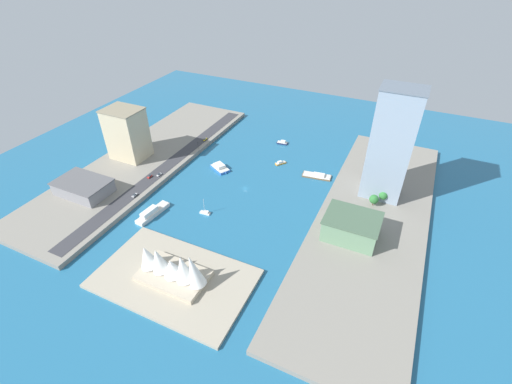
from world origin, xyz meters
name	(u,v)px	position (x,y,z in m)	size (l,w,h in m)	color
ground_plane	(245,188)	(0.00, 0.00, 0.00)	(440.00, 440.00, 0.00)	#23668E
quay_west	(372,221)	(-95.48, 0.00, 1.71)	(70.00, 240.00, 3.43)	gray
quay_east	(145,159)	(95.48, 0.00, 1.71)	(70.00, 240.00, 3.43)	gray
peninsula_point	(174,279)	(-3.63, 97.25, 1.00)	(87.60, 53.34, 2.00)	#A89E89
road_strip	(169,164)	(70.34, 0.00, 3.50)	(11.71, 228.00, 0.15)	#38383D
patrol_launch_navy	(282,143)	(0.96, -79.15, 1.22)	(10.77, 5.78, 3.26)	#1E284C
ferry_white_commuter	(152,213)	(43.92, 56.08, 2.26)	(9.53, 29.32, 6.23)	silver
catamaran_blue	(220,167)	(31.28, -15.89, 1.74)	(19.31, 16.20, 4.56)	blue
barge_flat_brown	(317,176)	(-45.04, -39.11, 0.98)	(23.95, 10.89, 2.86)	brown
water_taxi_orange	(281,163)	(-11.07, -45.06, 0.99)	(8.18, 9.42, 2.85)	orange
sailboat_small_white	(205,212)	(11.55, 39.11, 0.99)	(8.32, 3.35, 12.56)	white
office_block_beige	(127,134)	(107.56, 2.27, 24.69)	(30.01, 24.13, 42.46)	#C6B793
tower_tall_glass	(391,145)	(-94.49, -31.98, 43.28)	(28.49, 21.73, 79.64)	#8C9EB2
terminal_long_green	(351,227)	(-85.35, 22.37, 10.81)	(33.72, 26.98, 14.71)	slate
warehouse_low_gray	(83,187)	(102.49, 59.24, 8.55)	(39.26, 25.87, 10.18)	gray
pickup_red	(150,176)	(72.24, 22.83, 4.40)	(2.03, 4.39, 1.72)	black
taxi_yellow_cab	(205,139)	(65.98, -49.40, 4.29)	(1.95, 5.07, 1.43)	black
van_white	(159,175)	(67.29, 17.34, 4.33)	(1.88, 4.44, 1.53)	black
sedan_silver	(134,195)	(66.35, 47.33, 4.36)	(2.14, 4.76, 1.59)	black
traffic_light_waterfront	(198,144)	(63.06, -33.33, 7.77)	(0.36, 0.36, 6.50)	black
opera_landmark	(172,267)	(-3.63, 97.25, 10.10)	(44.47, 23.26, 23.08)	#BCAD93
park_tree_cluster	(376,195)	(-93.38, -21.03, 9.23)	(15.57, 19.18, 9.39)	brown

